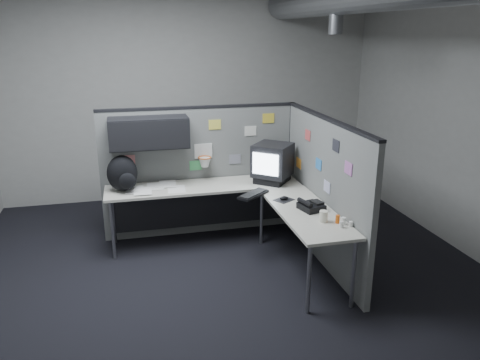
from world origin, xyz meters
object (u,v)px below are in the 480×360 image
object	(u,v)px
phone	(311,206)
backpack	(123,174)
keyboard	(253,194)
monitor	(272,163)
desk	(229,201)

from	to	relation	value
phone	backpack	bearing A→B (deg)	145.78
keyboard	monitor	bearing A→B (deg)	56.38
keyboard	phone	xyz separation A→B (m)	(0.46, -0.55, 0.02)
desk	phone	distance (m)	1.06
desk	backpack	distance (m)	1.25
desk	backpack	size ratio (longest dim) A/B	5.49
desk	monitor	xyz separation A→B (m)	(0.59, 0.22, 0.36)
keyboard	phone	world-z (taller)	phone
backpack	desk	bearing A→B (deg)	-15.40
monitor	phone	bearing A→B (deg)	-88.97
monitor	keyboard	world-z (taller)	monitor
desk	keyboard	world-z (taller)	keyboard
monitor	phone	xyz separation A→B (m)	(0.10, -1.00, -0.20)
backpack	keyboard	bearing A→B (deg)	-21.73
desk	backpack	xyz separation A→B (m)	(-1.17, 0.28, 0.32)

